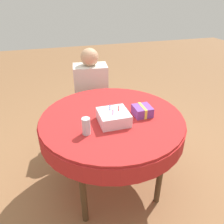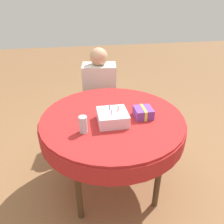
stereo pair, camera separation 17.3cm
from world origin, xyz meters
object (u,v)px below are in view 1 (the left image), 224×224
(person, at_px, (91,88))
(drinking_glass, at_px, (86,126))
(chair, at_px, (92,101))
(birthday_cake, at_px, (114,117))
(gift_box, at_px, (142,111))

(person, distance_m, drinking_glass, 1.06)
(chair, height_order, birthday_cake, birthday_cake)
(chair, bearing_deg, birthday_cake, -83.81)
(gift_box, bearing_deg, drinking_glass, -164.59)
(person, bearing_deg, chair, 90.00)
(chair, relative_size, birthday_cake, 3.69)
(drinking_glass, relative_size, gift_box, 0.86)
(person, bearing_deg, gift_box, -66.87)
(chair, bearing_deg, drinking_glass, -95.46)
(chair, height_order, drinking_glass, drinking_glass)
(birthday_cake, distance_m, drinking_glass, 0.25)
(gift_box, bearing_deg, birthday_cake, -170.63)
(person, distance_m, birthday_cake, 0.93)
(birthday_cake, distance_m, gift_box, 0.26)
(birthday_cake, bearing_deg, person, 89.14)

